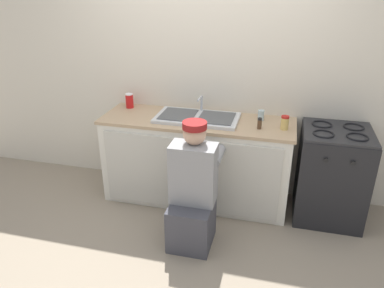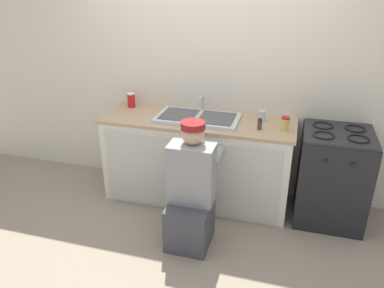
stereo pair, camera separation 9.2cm
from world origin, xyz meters
The scene contains 11 objects.
ground_plane centered at (0.00, 0.00, 0.00)m, with size 12.00×12.00×0.00m, color gray.
back_wall centered at (0.00, 0.65, 1.25)m, with size 6.00×0.10×2.50m, color beige.
counter_cabinet centered at (0.00, 0.29, 0.43)m, with size 1.84×0.62×0.85m.
countertop centered at (0.00, 0.30, 0.87)m, with size 1.88×0.62×0.03m, color tan.
sink_double_basin centered at (0.00, 0.30, 0.90)m, with size 0.80×0.44×0.19m.
stove_range centered at (1.30, 0.30, 0.45)m, with size 0.62×0.62×0.91m.
plumber_person centered at (0.13, -0.40, 0.46)m, with size 0.42×0.61×1.10m.
spice_bottle_pepper centered at (0.61, 0.20, 0.93)m, with size 0.04×0.04×0.10m.
condiment_jar centered at (0.83, 0.25, 0.95)m, with size 0.07×0.07×0.13m.
soda_cup_red centered at (-0.77, 0.47, 0.96)m, with size 0.08×0.08×0.15m.
water_glass centered at (0.60, 0.43, 0.93)m, with size 0.06×0.06×0.10m.
Camera 1 is at (0.80, -3.02, 2.16)m, focal length 35.00 mm.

